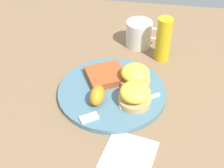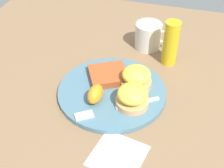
{
  "view_description": "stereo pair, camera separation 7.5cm",
  "coord_description": "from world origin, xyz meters",
  "px_view_note": "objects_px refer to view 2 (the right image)",
  "views": [
    {
      "loc": [
        0.1,
        -0.61,
        0.56
      ],
      "look_at": [
        0.0,
        0.0,
        0.03
      ],
      "focal_mm": 50.0,
      "sensor_mm": 36.0,
      "label": 1
    },
    {
      "loc": [
        0.17,
        -0.59,
        0.56
      ],
      "look_at": [
        0.0,
        0.0,
        0.03
      ],
      "focal_mm": 50.0,
      "sensor_mm": 36.0,
      "label": 2
    }
  ],
  "objects_px": {
    "cup": "(149,36)",
    "condiment_bottle": "(171,43)",
    "orange_wedge": "(95,94)",
    "hashbrown_patty": "(108,75)",
    "fork": "(112,109)",
    "sandwich_benedict_left": "(132,97)",
    "sandwich_benedict_right": "(136,77)"
  },
  "relations": [
    {
      "from": "sandwich_benedict_left",
      "to": "sandwich_benedict_right",
      "type": "distance_m",
      "value": 0.08
    },
    {
      "from": "hashbrown_patty",
      "to": "condiment_bottle",
      "type": "height_order",
      "value": "condiment_bottle"
    },
    {
      "from": "orange_wedge",
      "to": "hashbrown_patty",
      "type": "bearing_deg",
      "value": 86.87
    },
    {
      "from": "condiment_bottle",
      "to": "orange_wedge",
      "type": "bearing_deg",
      "value": -123.23
    },
    {
      "from": "sandwich_benedict_right",
      "to": "condiment_bottle",
      "type": "distance_m",
      "value": 0.16
    },
    {
      "from": "sandwich_benedict_left",
      "to": "cup",
      "type": "distance_m",
      "value": 0.29
    },
    {
      "from": "sandwich_benedict_right",
      "to": "cup",
      "type": "height_order",
      "value": "cup"
    },
    {
      "from": "sandwich_benedict_right",
      "to": "hashbrown_patty",
      "type": "height_order",
      "value": "sandwich_benedict_right"
    },
    {
      "from": "sandwich_benedict_right",
      "to": "hashbrown_patty",
      "type": "bearing_deg",
      "value": 172.4
    },
    {
      "from": "sandwich_benedict_right",
      "to": "condiment_bottle",
      "type": "height_order",
      "value": "condiment_bottle"
    },
    {
      "from": "fork",
      "to": "condiment_bottle",
      "type": "height_order",
      "value": "condiment_bottle"
    },
    {
      "from": "sandwich_benedict_right",
      "to": "cup",
      "type": "relative_size",
      "value": 0.75
    },
    {
      "from": "hashbrown_patty",
      "to": "cup",
      "type": "height_order",
      "value": "cup"
    },
    {
      "from": "orange_wedge",
      "to": "cup",
      "type": "distance_m",
      "value": 0.31
    },
    {
      "from": "fork",
      "to": "cup",
      "type": "height_order",
      "value": "cup"
    },
    {
      "from": "fork",
      "to": "hashbrown_patty",
      "type": "bearing_deg",
      "value": 111.06
    },
    {
      "from": "hashbrown_patty",
      "to": "condiment_bottle",
      "type": "xyz_separation_m",
      "value": [
        0.15,
        0.14,
        0.04
      ]
    },
    {
      "from": "condiment_bottle",
      "to": "hashbrown_patty",
      "type": "bearing_deg",
      "value": -137.19
    },
    {
      "from": "fork",
      "to": "condiment_bottle",
      "type": "xyz_separation_m",
      "value": [
        0.1,
        0.25,
        0.05
      ]
    },
    {
      "from": "sandwich_benedict_left",
      "to": "condiment_bottle",
      "type": "height_order",
      "value": "condiment_bottle"
    },
    {
      "from": "fork",
      "to": "cup",
      "type": "xyz_separation_m",
      "value": [
        0.03,
        0.32,
        0.02
      ]
    },
    {
      "from": "sandwich_benedict_left",
      "to": "orange_wedge",
      "type": "xyz_separation_m",
      "value": [
        -0.09,
        -0.01,
        -0.01
      ]
    },
    {
      "from": "cup",
      "to": "sandwich_benedict_right",
      "type": "bearing_deg",
      "value": -87.89
    },
    {
      "from": "cup",
      "to": "condiment_bottle",
      "type": "xyz_separation_m",
      "value": [
        0.07,
        -0.06,
        0.03
      ]
    },
    {
      "from": "fork",
      "to": "sandwich_benedict_left",
      "type": "bearing_deg",
      "value": 36.36
    },
    {
      "from": "hashbrown_patty",
      "to": "condiment_bottle",
      "type": "distance_m",
      "value": 0.21
    },
    {
      "from": "sandwich_benedict_right",
      "to": "sandwich_benedict_left",
      "type": "bearing_deg",
      "value": -84.54
    },
    {
      "from": "condiment_bottle",
      "to": "sandwich_benedict_left",
      "type": "bearing_deg",
      "value": -105.15
    },
    {
      "from": "orange_wedge",
      "to": "condiment_bottle",
      "type": "bearing_deg",
      "value": 56.77
    },
    {
      "from": "sandwich_benedict_left",
      "to": "orange_wedge",
      "type": "relative_size",
      "value": 1.38
    },
    {
      "from": "sandwich_benedict_left",
      "to": "hashbrown_patty",
      "type": "height_order",
      "value": "sandwich_benedict_left"
    },
    {
      "from": "sandwich_benedict_right",
      "to": "condiment_bottle",
      "type": "xyz_separation_m",
      "value": [
        0.07,
        0.15,
        0.03
      ]
    }
  ]
}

